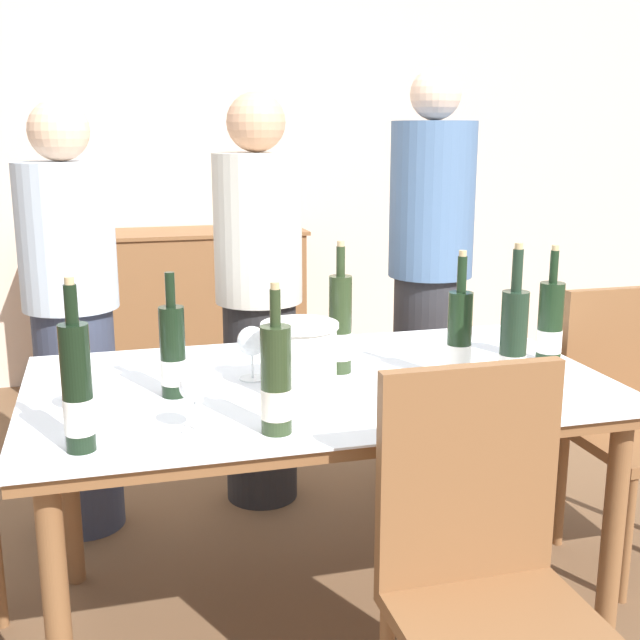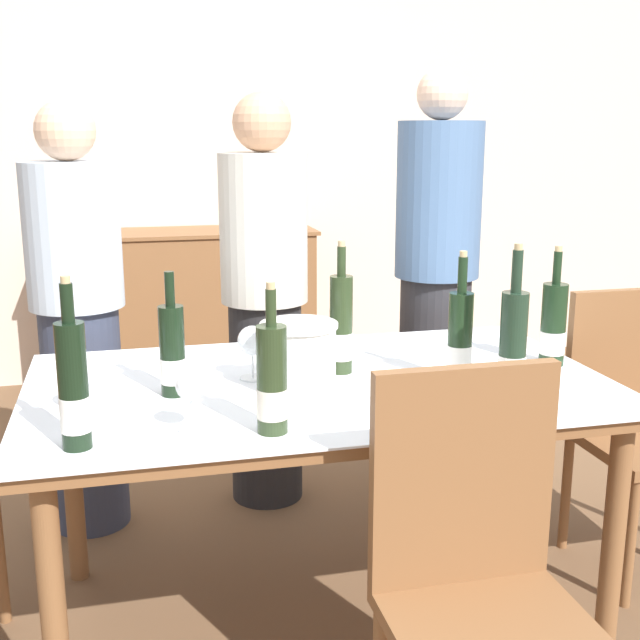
{
  "view_description": "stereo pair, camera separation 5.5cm",
  "coord_description": "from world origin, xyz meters",
  "px_view_note": "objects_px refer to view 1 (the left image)",
  "views": [
    {
      "loc": [
        -0.57,
        -2.1,
        1.44
      ],
      "look_at": [
        0.0,
        0.0,
        0.92
      ],
      "focal_mm": 45.0,
      "sensor_mm": 36.0,
      "label": 1
    },
    {
      "loc": [
        -0.52,
        -2.11,
        1.44
      ],
      "look_at": [
        0.0,
        0.0,
        0.92
      ],
      "focal_mm": 45.0,
      "sensor_mm": 36.0,
      "label": 2
    }
  ],
  "objects_px": {
    "wine_bottle_6": "(550,325)",
    "wine_glass_1": "(194,390)",
    "chair_right_end": "(632,409)",
    "person_host": "(73,325)",
    "wine_bottle_3": "(77,390)",
    "wine_glass_2": "(85,374)",
    "chair_near_front": "(486,566)",
    "person_guest_left": "(259,305)",
    "dining_table": "(320,405)",
    "wine_bottle_1": "(459,338)",
    "sideboard_cabinet": "(174,311)",
    "wine_bottle_2": "(173,354)",
    "person_guest_right": "(429,285)",
    "wine_bottle_4": "(340,327)",
    "wine_glass_0": "(252,343)",
    "wine_bottle_5": "(276,383)",
    "ice_bucket": "(300,355)",
    "wine_bottle_0": "(513,347)"
  },
  "relations": [
    {
      "from": "wine_bottle_2",
      "to": "chair_near_front",
      "type": "xyz_separation_m",
      "value": [
        0.58,
        -0.69,
        -0.33
      ]
    },
    {
      "from": "wine_bottle_0",
      "to": "wine_glass_0",
      "type": "distance_m",
      "value": 0.72
    },
    {
      "from": "wine_glass_1",
      "to": "wine_bottle_4",
      "type": "bearing_deg",
      "value": 38.48
    },
    {
      "from": "sideboard_cabinet",
      "to": "person_host",
      "type": "relative_size",
      "value": 0.96
    },
    {
      "from": "chair_right_end",
      "to": "wine_bottle_5",
      "type": "bearing_deg",
      "value": -161.54
    },
    {
      "from": "chair_near_front",
      "to": "person_guest_left",
      "type": "relative_size",
      "value": 0.6
    },
    {
      "from": "wine_glass_1",
      "to": "chair_right_end",
      "type": "height_order",
      "value": "chair_right_end"
    },
    {
      "from": "wine_bottle_5",
      "to": "wine_bottle_6",
      "type": "distance_m",
      "value": 0.99
    },
    {
      "from": "sideboard_cabinet",
      "to": "wine_bottle_1",
      "type": "bearing_deg",
      "value": -76.37
    },
    {
      "from": "dining_table",
      "to": "wine_bottle_1",
      "type": "height_order",
      "value": "wine_bottle_1"
    },
    {
      "from": "wine_bottle_2",
      "to": "wine_bottle_4",
      "type": "height_order",
      "value": "wine_bottle_4"
    },
    {
      "from": "person_guest_left",
      "to": "ice_bucket",
      "type": "bearing_deg",
      "value": -93.93
    },
    {
      "from": "wine_glass_2",
      "to": "chair_right_end",
      "type": "relative_size",
      "value": 0.17
    },
    {
      "from": "sideboard_cabinet",
      "to": "dining_table",
      "type": "relative_size",
      "value": 0.9
    },
    {
      "from": "dining_table",
      "to": "wine_bottle_5",
      "type": "relative_size",
      "value": 4.53
    },
    {
      "from": "wine_bottle_1",
      "to": "wine_glass_0",
      "type": "bearing_deg",
      "value": 163.28
    },
    {
      "from": "chair_near_front",
      "to": "ice_bucket",
      "type": "bearing_deg",
      "value": 111.2
    },
    {
      "from": "wine_bottle_0",
      "to": "wine_bottle_3",
      "type": "relative_size",
      "value": 1.06
    },
    {
      "from": "wine_bottle_3",
      "to": "dining_table",
      "type": "bearing_deg",
      "value": 28.0
    },
    {
      "from": "wine_bottle_0",
      "to": "person_host",
      "type": "bearing_deg",
      "value": 137.55
    },
    {
      "from": "chair_near_front",
      "to": "person_guest_left",
      "type": "bearing_deg",
      "value": 96.85
    },
    {
      "from": "wine_bottle_2",
      "to": "wine_bottle_3",
      "type": "bearing_deg",
      "value": -125.9
    },
    {
      "from": "ice_bucket",
      "to": "wine_bottle_3",
      "type": "relative_size",
      "value": 0.54
    },
    {
      "from": "wine_bottle_1",
      "to": "wine_bottle_2",
      "type": "bearing_deg",
      "value": 174.25
    },
    {
      "from": "wine_glass_1",
      "to": "wine_glass_2",
      "type": "distance_m",
      "value": 0.32
    },
    {
      "from": "chair_near_front",
      "to": "person_host",
      "type": "bearing_deg",
      "value": 120.32
    },
    {
      "from": "wine_glass_1",
      "to": "wine_glass_2",
      "type": "xyz_separation_m",
      "value": [
        -0.25,
        0.2,
        -0.0
      ]
    },
    {
      "from": "wine_bottle_2",
      "to": "person_host",
      "type": "distance_m",
      "value": 0.85
    },
    {
      "from": "wine_bottle_6",
      "to": "person_guest_right",
      "type": "height_order",
      "value": "person_guest_right"
    },
    {
      "from": "wine_bottle_6",
      "to": "chair_near_front",
      "type": "xyz_separation_m",
      "value": [
        -0.55,
        -0.71,
        -0.33
      ]
    },
    {
      "from": "ice_bucket",
      "to": "wine_glass_1",
      "type": "height_order",
      "value": "ice_bucket"
    },
    {
      "from": "wine_glass_0",
      "to": "wine_glass_1",
      "type": "distance_m",
      "value": 0.42
    },
    {
      "from": "wine_glass_1",
      "to": "wine_glass_2",
      "type": "bearing_deg",
      "value": 141.29
    },
    {
      "from": "wine_bottle_3",
      "to": "wine_glass_2",
      "type": "distance_m",
      "value": 0.25
    },
    {
      "from": "chair_right_end",
      "to": "person_host",
      "type": "distance_m",
      "value": 1.95
    },
    {
      "from": "wine_bottle_6",
      "to": "person_guest_left",
      "type": "bearing_deg",
      "value": 131.07
    },
    {
      "from": "dining_table",
      "to": "wine_bottle_1",
      "type": "distance_m",
      "value": 0.44
    },
    {
      "from": "wine_glass_2",
      "to": "person_host",
      "type": "xyz_separation_m",
      "value": [
        -0.06,
        0.88,
        -0.08
      ]
    },
    {
      "from": "wine_bottle_4",
      "to": "wine_glass_1",
      "type": "bearing_deg",
      "value": -141.52
    },
    {
      "from": "wine_bottle_4",
      "to": "wine_bottle_3",
      "type": "bearing_deg",
      "value": -150.09
    },
    {
      "from": "dining_table",
      "to": "wine_glass_2",
      "type": "xyz_separation_m",
      "value": [
        -0.63,
        -0.1,
        0.18
      ]
    },
    {
      "from": "ice_bucket",
      "to": "chair_near_front",
      "type": "xyz_separation_m",
      "value": [
        0.25,
        -0.64,
        -0.31
      ]
    },
    {
      "from": "sideboard_cabinet",
      "to": "wine_bottle_5",
      "type": "xyz_separation_m",
      "value": [
        0.01,
        -2.71,
        0.42
      ]
    },
    {
      "from": "wine_bottle_2",
      "to": "wine_bottle_1",
      "type": "bearing_deg",
      "value": -5.75
    },
    {
      "from": "wine_glass_1",
      "to": "chair_near_front",
      "type": "height_order",
      "value": "chair_near_front"
    },
    {
      "from": "dining_table",
      "to": "wine_bottle_0",
      "type": "xyz_separation_m",
      "value": [
        0.45,
        -0.27,
        0.21
      ]
    },
    {
      "from": "wine_bottle_6",
      "to": "wine_glass_1",
      "type": "height_order",
      "value": "wine_bottle_6"
    },
    {
      "from": "wine_bottle_1",
      "to": "chair_right_end",
      "type": "bearing_deg",
      "value": 14.18
    },
    {
      "from": "wine_bottle_0",
      "to": "wine_bottle_2",
      "type": "bearing_deg",
      "value": 163.68
    },
    {
      "from": "wine_glass_1",
      "to": "chair_near_front",
      "type": "bearing_deg",
      "value": -36.14
    }
  ]
}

